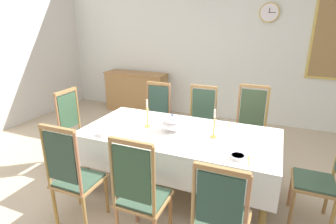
# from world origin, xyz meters

# --- Properties ---
(ground) EXTENTS (7.60, 5.70, 0.04)m
(ground) POSITION_xyz_m (0.00, 0.00, -0.02)
(ground) COLOR #B8A88B
(back_wall) EXTENTS (7.60, 0.08, 3.49)m
(back_wall) POSITION_xyz_m (0.00, 2.89, 1.75)
(back_wall) COLOR silver
(back_wall) RESTS_ON ground
(dining_table) EXTENTS (2.25, 1.10, 0.78)m
(dining_table) POSITION_xyz_m (0.00, 0.02, 0.71)
(dining_table) COLOR #98754A
(dining_table) RESTS_ON ground
(tablecloth) EXTENTS (2.27, 1.12, 0.38)m
(tablecloth) POSITION_xyz_m (0.00, 0.02, 0.69)
(tablecloth) COLOR white
(tablecloth) RESTS_ON dining_table
(chair_south_a) EXTENTS (0.44, 0.42, 1.13)m
(chair_south_a) POSITION_xyz_m (-0.76, -0.94, 0.57)
(chair_south_a) COLOR #A97E3B
(chair_south_a) RESTS_ON ground
(chair_north_a) EXTENTS (0.44, 0.42, 1.09)m
(chair_north_a) POSITION_xyz_m (-0.76, 0.97, 0.56)
(chair_north_a) COLOR #A76C3F
(chair_north_a) RESTS_ON ground
(chair_south_b) EXTENTS (0.44, 0.42, 1.14)m
(chair_south_b) POSITION_xyz_m (-0.01, -0.94, 0.57)
(chair_south_b) COLOR #A26B4D
(chair_south_b) RESTS_ON ground
(chair_north_b) EXTENTS (0.44, 0.42, 1.11)m
(chair_north_b) POSITION_xyz_m (-0.01, 0.98, 0.56)
(chair_north_b) COLOR #A36A41
(chair_north_b) RESTS_ON ground
(chair_south_c) EXTENTS (0.44, 0.42, 1.06)m
(chair_south_c) POSITION_xyz_m (0.72, -0.94, 0.55)
(chair_south_c) COLOR #A37E3E
(chair_south_c) RESTS_ON ground
(chair_north_c) EXTENTS (0.44, 0.42, 1.18)m
(chair_north_c) POSITION_xyz_m (0.72, 0.98, 0.59)
(chair_north_c) COLOR #997E4A
(chair_north_c) RESTS_ON ground
(chair_head_west) EXTENTS (0.42, 0.44, 1.13)m
(chair_head_west) POSITION_xyz_m (-1.53, 0.02, 0.57)
(chair_head_west) COLOR #A77541
(chair_head_west) RESTS_ON ground
(chair_head_east) EXTENTS (0.42, 0.44, 1.19)m
(chair_head_east) POSITION_xyz_m (1.54, 0.02, 0.59)
(chair_head_east) COLOR #9A7041
(chair_head_east) RESTS_ON ground
(soup_tureen) EXTENTS (0.26, 0.26, 0.21)m
(soup_tureen) POSITION_xyz_m (-0.08, 0.02, 0.89)
(soup_tureen) COLOR white
(soup_tureen) RESTS_ON tablecloth
(candlestick_west) EXTENTS (0.07, 0.07, 0.35)m
(candlestick_west) POSITION_xyz_m (-0.41, 0.02, 0.92)
(candlestick_west) COLOR gold
(candlestick_west) RESTS_ON tablecloth
(candlestick_east) EXTENTS (0.07, 0.07, 0.33)m
(candlestick_east) POSITION_xyz_m (0.41, 0.02, 0.91)
(candlestick_east) COLOR gold
(candlestick_east) RESTS_ON tablecloth
(bowl_near_left) EXTENTS (0.14, 0.14, 0.03)m
(bowl_near_left) POSITION_xyz_m (0.42, 0.42, 0.80)
(bowl_near_left) COLOR white
(bowl_near_left) RESTS_ON tablecloth
(bowl_near_right) EXTENTS (0.15, 0.15, 0.04)m
(bowl_near_right) POSITION_xyz_m (0.74, -0.37, 0.80)
(bowl_near_right) COLOR white
(bowl_near_right) RESTS_ON tablecloth
(bowl_far_left) EXTENTS (0.15, 0.15, 0.04)m
(bowl_far_left) POSITION_xyz_m (-0.76, -0.40, 0.81)
(bowl_far_left) COLOR white
(bowl_far_left) RESTS_ON tablecloth
(bowl_far_right) EXTENTS (0.15, 0.15, 0.04)m
(bowl_far_right) POSITION_xyz_m (-0.34, 0.39, 0.80)
(bowl_far_right) COLOR white
(bowl_far_right) RESTS_ON tablecloth
(spoon_primary) EXTENTS (0.05, 0.18, 0.01)m
(spoon_primary) POSITION_xyz_m (0.51, 0.45, 0.79)
(spoon_primary) COLOR gold
(spoon_primary) RESTS_ON tablecloth
(spoon_secondary) EXTENTS (0.04, 0.18, 0.01)m
(spoon_secondary) POSITION_xyz_m (0.84, -0.34, 0.79)
(spoon_secondary) COLOR gold
(spoon_secondary) RESTS_ON tablecloth
(sideboard) EXTENTS (1.44, 0.48, 0.90)m
(sideboard) POSITION_xyz_m (-2.00, 2.57, 0.45)
(sideboard) COLOR #9F7443
(sideboard) RESTS_ON ground
(mounted_clock) EXTENTS (0.35, 0.06, 0.35)m
(mounted_clock) POSITION_xyz_m (0.70, 2.82, 2.16)
(mounted_clock) COLOR #D1B251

